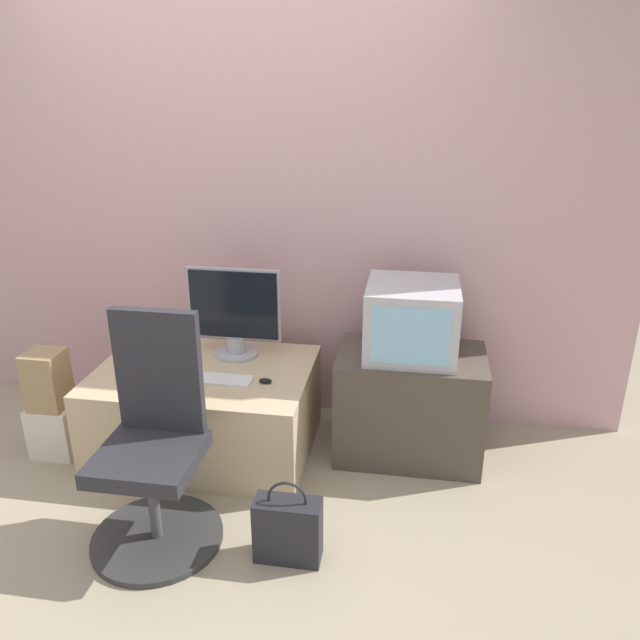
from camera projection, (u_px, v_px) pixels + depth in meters
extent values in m
plane|color=tan|center=(171.00, 545.00, 2.74)|extent=(12.00, 12.00, 0.00)
cube|color=#CC9EA3|center=(241.00, 195.00, 3.47)|extent=(4.40, 0.05, 2.60)
cube|color=#CCB289|center=(206.00, 409.00, 3.37)|extent=(1.13, 0.81, 0.48)
cube|color=#4C4238|center=(409.00, 404.00, 3.32)|extent=(0.76, 0.49, 0.58)
cylinder|color=#B2B2B7|center=(236.00, 353.00, 3.45)|extent=(0.24, 0.24, 0.02)
cylinder|color=#B2B2B7|center=(236.00, 344.00, 3.43)|extent=(0.10, 0.10, 0.09)
cube|color=#B2B2B7|center=(234.00, 304.00, 3.35)|extent=(0.51, 0.01, 0.40)
cube|color=black|center=(234.00, 305.00, 3.34)|extent=(0.48, 0.02, 0.37)
cube|color=white|center=(224.00, 380.00, 3.15)|extent=(0.29, 0.12, 0.01)
ellipsoid|color=black|center=(265.00, 381.00, 3.13)|extent=(0.07, 0.03, 0.03)
cube|color=#B7B7BC|center=(412.00, 320.00, 3.16)|extent=(0.46, 0.45, 0.37)
cube|color=#8CC6E5|center=(411.00, 336.00, 2.95)|extent=(0.38, 0.01, 0.29)
cylinder|color=#333333|center=(158.00, 537.00, 2.76)|extent=(0.58, 0.58, 0.03)
cylinder|color=#4C4C51|center=(153.00, 501.00, 2.69)|extent=(0.05, 0.05, 0.37)
cube|color=#28282D|center=(148.00, 458.00, 2.61)|extent=(0.42, 0.42, 0.07)
cube|color=#28282D|center=(159.00, 371.00, 2.66)|extent=(0.38, 0.05, 0.56)
cube|color=beige|center=(56.00, 429.00, 3.36)|extent=(0.24, 0.20, 0.29)
cube|color=#A3845B|center=(47.00, 380.00, 3.25)|extent=(0.19, 0.18, 0.31)
cube|color=#232328|center=(288.00, 530.00, 2.62)|extent=(0.28, 0.13, 0.29)
torus|color=#232328|center=(287.00, 499.00, 2.56)|extent=(0.17, 0.01, 0.17)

